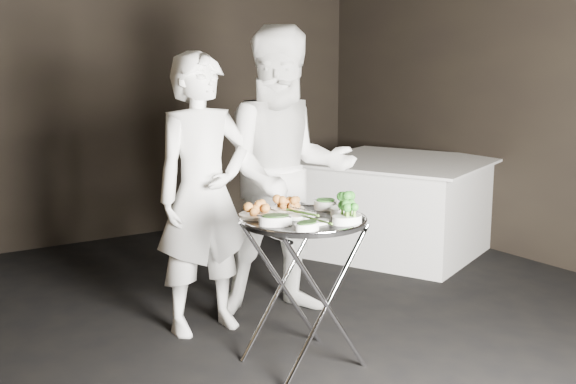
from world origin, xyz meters
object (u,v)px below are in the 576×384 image
serving_tray (304,220)px  waiter_right (287,173)px  tray_stand (303,285)px  waiter_left (203,194)px  dining_table (400,206)px

serving_tray → waiter_right: bearing=62.6°
tray_stand → serving_tray: bearing=-161.6°
serving_tray → waiter_left: bearing=104.8°
tray_stand → serving_tray: serving_tray is taller
tray_stand → waiter_left: 0.89m
serving_tray → waiter_right: 0.85m
dining_table → waiter_right: bearing=-157.0°
serving_tray → waiter_left: waiter_left is taller
waiter_right → tray_stand: bearing=-96.5°
serving_tray → waiter_right: waiter_right is taller
dining_table → waiter_left: bearing=-163.2°
waiter_right → waiter_left: bearing=-161.7°
waiter_right → dining_table: 1.87m
dining_table → serving_tray: bearing=-144.6°
tray_stand → dining_table: bearing=35.4°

